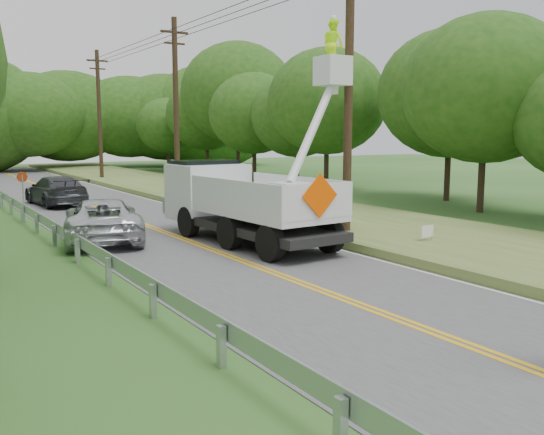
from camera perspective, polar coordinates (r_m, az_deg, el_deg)
ground at (r=11.35m, az=16.68°, el=-11.21°), size 140.00×140.00×0.00m
road at (r=22.80m, az=-10.78°, el=-1.28°), size 7.20×96.00×0.03m
guardrail at (r=22.48m, az=-21.24°, el=-0.43°), size 0.18×48.00×0.77m
utility_poles at (r=27.40m, az=-3.50°, el=11.44°), size 1.60×43.30×10.00m
tall_grass_verge at (r=26.18m, az=3.82°, el=0.36°), size 7.00×96.00×0.30m
treeline_right at (r=40.01m, az=4.34°, el=11.09°), size 10.41×51.89×11.30m
treeline_horizon at (r=63.76m, az=-24.33°, el=9.08°), size 57.71×14.98×11.88m
bucket_truck at (r=20.64m, az=-3.36°, el=2.49°), size 4.65×7.88×7.44m
suv_silver at (r=21.02m, az=-16.16°, el=-0.20°), size 3.67×5.75×1.48m
suv_darkgrey at (r=32.34m, az=-20.26°, el=2.48°), size 2.52×5.36×1.51m
stop_sign_permanent at (r=26.40m, az=-23.07°, el=2.50°), size 0.45×0.10×2.15m
yard_sign at (r=19.41m, az=14.86°, el=-1.39°), size 0.54×0.05×0.79m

